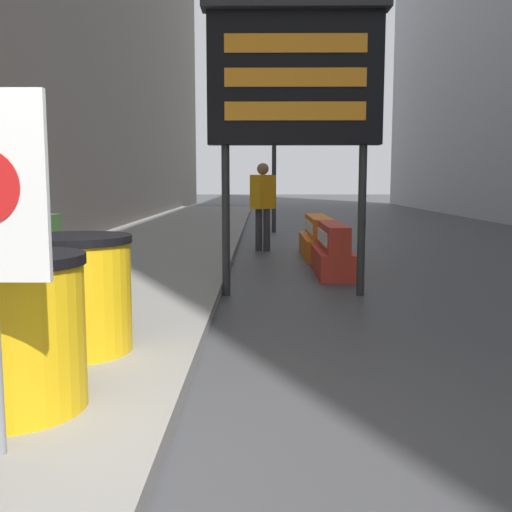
{
  "coord_description": "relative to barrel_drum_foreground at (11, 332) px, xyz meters",
  "views": [
    {
      "loc": [
        0.51,
        -2.84,
        1.44
      ],
      "look_at": [
        0.45,
        3.53,
        0.63
      ],
      "focal_mm": 42.0,
      "sensor_mm": 36.0,
      "label": 1
    }
  ],
  "objects": [
    {
      "name": "message_board",
      "position": [
        1.84,
        4.11,
        2.08
      ],
      "size": [
        2.23,
        0.36,
        3.54
      ],
      "color": "#28282B",
      "rests_on": "ground_plane"
    },
    {
      "name": "jersey_barrier_red_striped",
      "position": [
        2.53,
        5.76,
        -0.23
      ],
      "size": [
        0.53,
        1.64,
        0.79
      ],
      "color": "red",
      "rests_on": "ground_plane"
    },
    {
      "name": "ground_plane",
      "position": [
        0.93,
        -0.48,
        -0.58
      ],
      "size": [
        120.0,
        120.0,
        0.0
      ],
      "primitive_type": "plane",
      "color": "#3F3F42"
    },
    {
      "name": "traffic_light_near_curb",
      "position": [
        1.78,
        13.29,
        2.28
      ],
      "size": [
        0.28,
        0.44,
        3.95
      ],
      "color": "#2D2D30",
      "rests_on": "ground_plane"
    },
    {
      "name": "traffic_cone_near",
      "position": [
        2.41,
        8.61,
        -0.27
      ],
      "size": [
        0.35,
        0.35,
        0.63
      ],
      "color": "black",
      "rests_on": "ground_plane"
    },
    {
      "name": "barrel_drum_foreground",
      "position": [
        0.0,
        0.0,
        0.0
      ],
      "size": [
        0.87,
        0.87,
        0.9
      ],
      "color": "yellow",
      "rests_on": "sidewalk_left"
    },
    {
      "name": "traffic_cone_mid",
      "position": [
        2.89,
        11.16,
        -0.28
      ],
      "size": [
        0.35,
        0.35,
        0.62
      ],
      "color": "black",
      "rests_on": "ground_plane"
    },
    {
      "name": "pedestrian_worker",
      "position": [
        1.46,
        8.92,
        0.48
      ],
      "size": [
        0.53,
        0.53,
        1.79
      ],
      "rotation": [
        0.0,
        0.0,
        0.8
      ],
      "color": "#333338",
      "rests_on": "ground_plane"
    },
    {
      "name": "jersey_barrier_orange_near",
      "position": [
        2.53,
        8.08,
        -0.24
      ],
      "size": [
        0.61,
        2.17,
        0.76
      ],
      "color": "orange",
      "rests_on": "ground_plane"
    },
    {
      "name": "barrel_drum_middle",
      "position": [
        0.01,
        1.18,
        0.0
      ],
      "size": [
        0.87,
        0.87,
        0.9
      ],
      "color": "yellow",
      "rests_on": "sidewalk_left"
    }
  ]
}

